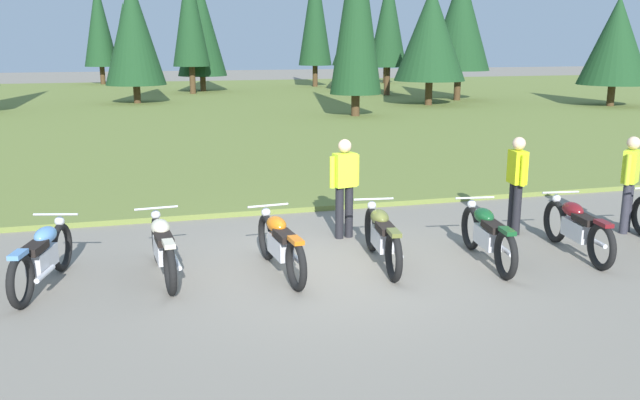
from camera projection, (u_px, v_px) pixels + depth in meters
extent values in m
plane|color=gray|center=(331.00, 269.00, 9.76)|extent=(140.00, 140.00, 0.00)
cube|color=olive|center=(187.00, 107.00, 33.51)|extent=(80.00, 44.00, 0.10)
cylinder|color=#47331E|center=(357.00, 79.00, 43.66)|extent=(0.36, 0.36, 1.73)
cone|color=#193D1E|center=(358.00, 27.00, 42.91)|extent=(3.30, 3.30, 4.78)
cylinder|color=#47331E|center=(137.00, 95.00, 34.92)|extent=(0.36, 0.36, 1.04)
cone|color=#193D1E|center=(133.00, 31.00, 34.18)|extent=(3.07, 3.07, 5.42)
cylinder|color=#47331E|center=(127.00, 75.00, 50.03)|extent=(0.36, 0.36, 1.54)
cone|color=#193D1E|center=(124.00, 34.00, 49.35)|extent=(2.09, 2.09, 4.46)
cylinder|color=#47331E|center=(203.00, 84.00, 43.30)|extent=(0.36, 0.36, 1.08)
cone|color=#193D1E|center=(201.00, 28.00, 42.49)|extent=(3.13, 3.13, 5.99)
cylinder|color=#47331E|center=(315.00, 77.00, 47.75)|extent=(0.36, 0.36, 1.59)
cone|color=#193D1E|center=(315.00, 11.00, 46.71)|extent=(2.34, 2.34, 7.46)
cylinder|color=#47331E|center=(429.00, 94.00, 33.84)|extent=(0.36, 0.36, 1.32)
cone|color=#193D1E|center=(431.00, 33.00, 33.16)|extent=(3.54, 3.54, 4.63)
cylinder|color=#47331E|center=(103.00, 76.00, 50.43)|extent=(0.36, 0.36, 1.42)
cone|color=#193D1E|center=(99.00, 23.00, 49.54)|extent=(2.44, 2.44, 6.29)
cylinder|color=#47331E|center=(385.00, 76.00, 51.79)|extent=(0.36, 0.36, 1.31)
cone|color=#193D1E|center=(386.00, 31.00, 51.02)|extent=(2.10, 2.10, 5.40)
cylinder|color=#47331E|center=(193.00, 81.00, 41.14)|extent=(0.36, 0.36, 1.76)
cone|color=#193D1E|center=(190.00, 12.00, 40.21)|extent=(2.24, 2.24, 6.33)
cylinder|color=#47331E|center=(611.00, 96.00, 33.34)|extent=(0.36, 0.36, 1.15)
cone|color=#193D1E|center=(616.00, 40.00, 32.72)|extent=(3.44, 3.44, 4.25)
cylinder|color=#47331E|center=(457.00, 86.00, 36.61)|extent=(0.36, 0.36, 1.71)
cone|color=#193D1E|center=(460.00, 20.00, 35.80)|extent=(3.31, 3.31, 5.30)
cylinder|color=#47331E|center=(387.00, 82.00, 40.04)|extent=(0.36, 0.36, 1.77)
cone|color=#193D1E|center=(388.00, 18.00, 39.20)|extent=(2.22, 2.22, 5.56)
cylinder|color=#47331E|center=(355.00, 106.00, 28.89)|extent=(0.36, 0.36, 1.04)
cone|color=#193D1E|center=(357.00, 4.00, 27.92)|extent=(2.20, 2.20, 7.43)
torus|color=black|center=(61.00, 247.00, 9.64)|extent=(0.27, 0.70, 0.70)
torus|color=black|center=(21.00, 281.00, 8.28)|extent=(0.27, 0.70, 0.70)
cube|color=silver|center=(42.00, 259.00, 8.95)|extent=(0.35, 0.67, 0.28)
ellipsoid|color=#598CC6|center=(45.00, 235.00, 9.06)|extent=(0.37, 0.53, 0.22)
cube|color=black|center=(34.00, 248.00, 8.68)|extent=(0.33, 0.52, 0.10)
cube|color=#598CC6|center=(18.00, 255.00, 8.20)|extent=(0.22, 0.34, 0.06)
cylinder|color=silver|center=(56.00, 214.00, 9.43)|extent=(0.61, 0.19, 0.03)
sphere|color=silver|center=(60.00, 221.00, 9.57)|extent=(0.14, 0.14, 0.14)
cylinder|color=silver|center=(45.00, 274.00, 8.68)|extent=(0.21, 0.55, 0.07)
torus|color=black|center=(157.00, 240.00, 10.00)|extent=(0.15, 0.71, 0.70)
torus|color=black|center=(170.00, 269.00, 8.71)|extent=(0.15, 0.71, 0.70)
cube|color=silver|center=(163.00, 250.00, 9.34)|extent=(0.25, 0.65, 0.28)
ellipsoid|color=beige|center=(160.00, 227.00, 9.44)|extent=(0.30, 0.50, 0.22)
cube|color=black|center=(164.00, 239.00, 9.09)|extent=(0.26, 0.50, 0.10)
cube|color=beige|center=(169.00, 244.00, 8.64)|extent=(0.16, 0.33, 0.06)
cylinder|color=silver|center=(156.00, 208.00, 9.79)|extent=(0.62, 0.08, 0.03)
sphere|color=silver|center=(156.00, 215.00, 9.93)|extent=(0.14, 0.14, 0.14)
cylinder|color=silver|center=(177.00, 262.00, 9.14)|extent=(0.11, 0.55, 0.07)
torus|color=black|center=(267.00, 237.00, 10.14)|extent=(0.16, 0.71, 0.70)
torus|color=black|center=(296.00, 265.00, 8.87)|extent=(0.16, 0.71, 0.70)
cube|color=silver|center=(280.00, 247.00, 9.49)|extent=(0.25, 0.65, 0.28)
ellipsoid|color=orange|center=(276.00, 224.00, 9.59)|extent=(0.30, 0.50, 0.22)
cube|color=black|center=(285.00, 236.00, 9.24)|extent=(0.26, 0.50, 0.10)
cube|color=orange|center=(296.00, 240.00, 8.79)|extent=(0.17, 0.33, 0.06)
cylinder|color=silver|center=(268.00, 206.00, 9.93)|extent=(0.62, 0.08, 0.03)
sphere|color=silver|center=(266.00, 212.00, 10.07)|extent=(0.14, 0.14, 0.14)
cylinder|color=silver|center=(297.00, 259.00, 9.29)|extent=(0.12, 0.55, 0.07)
torus|color=black|center=(372.00, 229.00, 10.56)|extent=(0.19, 0.71, 0.70)
torus|color=black|center=(394.00, 257.00, 9.21)|extent=(0.19, 0.71, 0.70)
cube|color=silver|center=(382.00, 239.00, 9.87)|extent=(0.28, 0.66, 0.28)
ellipsoid|color=brown|center=(380.00, 217.00, 9.98)|extent=(0.32, 0.51, 0.22)
cube|color=black|center=(386.00, 228.00, 9.61)|extent=(0.28, 0.50, 0.10)
cube|color=brown|center=(394.00, 233.00, 9.13)|extent=(0.18, 0.34, 0.06)
cylinder|color=silver|center=(374.00, 199.00, 10.34)|extent=(0.62, 0.11, 0.03)
sphere|color=silver|center=(372.00, 205.00, 10.49)|extent=(0.14, 0.14, 0.14)
cylinder|color=silver|center=(396.00, 251.00, 9.63)|extent=(0.14, 0.55, 0.07)
torus|color=black|center=(471.00, 228.00, 10.64)|extent=(0.20, 0.71, 0.70)
torus|color=black|center=(506.00, 255.00, 9.29)|extent=(0.20, 0.71, 0.70)
cube|color=silver|center=(487.00, 237.00, 9.96)|extent=(0.29, 0.66, 0.28)
ellipsoid|color=#144C23|center=(484.00, 216.00, 10.07)|extent=(0.33, 0.51, 0.22)
cube|color=black|center=(494.00, 227.00, 9.69)|extent=(0.29, 0.51, 0.10)
cube|color=#144C23|center=(507.00, 231.00, 9.21)|extent=(0.18, 0.34, 0.06)
cylinder|color=silver|center=(475.00, 198.00, 10.43)|extent=(0.62, 0.12, 0.03)
sphere|color=silver|center=(472.00, 204.00, 10.58)|extent=(0.14, 0.14, 0.14)
cylinder|color=silver|center=(504.00, 249.00, 9.71)|extent=(0.15, 0.55, 0.07)
torus|color=black|center=(555.00, 221.00, 11.03)|extent=(0.19, 0.71, 0.70)
torus|color=black|center=(601.00, 246.00, 9.68)|extent=(0.19, 0.71, 0.70)
cube|color=silver|center=(577.00, 230.00, 10.34)|extent=(0.28, 0.66, 0.28)
ellipsoid|color=maroon|center=(573.00, 209.00, 10.45)|extent=(0.32, 0.51, 0.22)
cube|color=black|center=(586.00, 220.00, 10.08)|extent=(0.28, 0.50, 0.10)
cube|color=maroon|center=(604.00, 224.00, 9.60)|extent=(0.18, 0.34, 0.06)
cylinder|color=silver|center=(561.00, 192.00, 10.81)|extent=(0.62, 0.11, 0.03)
sphere|color=silver|center=(556.00, 198.00, 10.96)|extent=(0.14, 0.14, 0.14)
cylinder|color=silver|center=(595.00, 241.00, 10.09)|extent=(0.14, 0.55, 0.07)
cylinder|color=black|center=(339.00, 213.00, 11.21)|extent=(0.14, 0.14, 0.88)
cylinder|color=black|center=(349.00, 212.00, 11.29)|extent=(0.14, 0.14, 0.88)
cube|color=#C6E52D|center=(345.00, 170.00, 11.08)|extent=(0.40, 0.29, 0.56)
sphere|color=beige|center=(345.00, 146.00, 10.99)|extent=(0.22, 0.22, 0.22)
cylinder|color=#C6E52D|center=(332.00, 172.00, 10.98)|extent=(0.09, 0.09, 0.52)
cylinder|color=#C6E52D|center=(357.00, 170.00, 11.19)|extent=(0.09, 0.09, 0.52)
cylinder|color=#2D2D38|center=(628.00, 207.00, 11.64)|extent=(0.14, 0.14, 0.88)
cylinder|color=#2D2D38|center=(626.00, 209.00, 11.49)|extent=(0.14, 0.14, 0.88)
cube|color=#C6E52D|center=(631.00, 166.00, 11.40)|extent=(0.42, 0.40, 0.56)
sphere|color=beige|center=(634.00, 143.00, 11.31)|extent=(0.22, 0.22, 0.22)
cylinder|color=#C6E52D|center=(634.00, 166.00, 11.59)|extent=(0.09, 0.09, 0.52)
cylinder|color=#C6E52D|center=(628.00, 170.00, 11.22)|extent=(0.09, 0.09, 0.52)
cylinder|color=black|center=(517.00, 210.00, 11.42)|extent=(0.14, 0.14, 0.88)
cylinder|color=black|center=(512.00, 207.00, 11.60)|extent=(0.14, 0.14, 0.88)
cube|color=#D8EA19|center=(517.00, 167.00, 11.34)|extent=(0.26, 0.39, 0.56)
sphere|color=beige|center=(519.00, 143.00, 11.25)|extent=(0.22, 0.22, 0.22)
cylinder|color=#D8EA19|center=(523.00, 171.00, 11.13)|extent=(0.09, 0.09, 0.52)
cylinder|color=#D8EA19|center=(512.00, 166.00, 11.57)|extent=(0.09, 0.09, 0.52)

